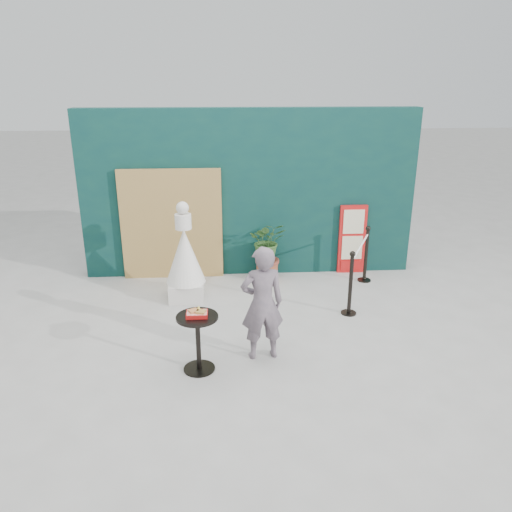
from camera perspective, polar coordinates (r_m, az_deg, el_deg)
ground at (r=6.71m, az=0.67°, el=-11.58°), size 60.00×60.00×0.00m
back_wall at (r=9.09m, az=-0.79°, el=7.15°), size 6.00×0.30×3.00m
bamboo_fence at (r=9.05m, az=-9.61°, el=3.54°), size 1.80×0.08×2.00m
woman at (r=6.39m, az=0.72°, el=-5.45°), size 0.61×0.44×1.54m
menu_board at (r=9.42m, az=10.93°, el=1.87°), size 0.50×0.07×1.30m
statue at (r=8.20m, az=-8.11°, el=-0.50°), size 0.65×0.65×1.66m
cafe_table at (r=6.27m, az=-6.66°, el=-8.89°), size 0.52×0.52×0.75m
food_basket at (r=6.14m, az=-6.75°, el=-6.51°), size 0.26×0.19×0.11m
planter at (r=8.94m, az=1.30°, el=1.13°), size 0.64×0.56×1.09m
stanchion_barrier at (r=8.45m, az=11.67°, el=-1.42°), size 0.84×1.54×1.03m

